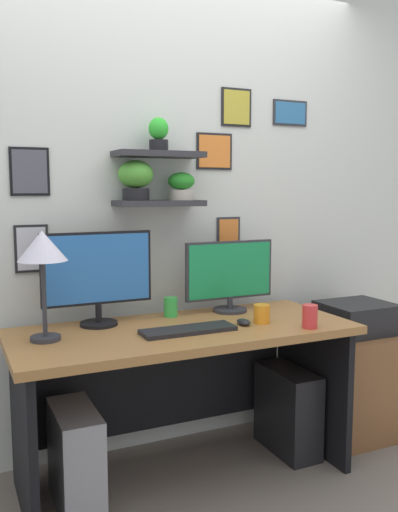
{
  "coord_description": "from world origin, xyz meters",
  "views": [
    {
      "loc": [
        -1.0,
        -2.34,
        1.41
      ],
      "look_at": [
        0.1,
        0.05,
        1.08
      ],
      "focal_mm": 38.74,
      "sensor_mm": 36.0,
      "label": 1
    }
  ],
  "objects": [
    {
      "name": "desk_lamp",
      "position": [
        -0.63,
        0.05,
        1.13
      ],
      "size": [
        0.21,
        0.21,
        0.48
      ],
      "color": "#2D2D33",
      "rests_on": "desk"
    },
    {
      "name": "monitor_right",
      "position": [
        0.36,
        0.22,
        0.95
      ],
      "size": [
        0.5,
        0.18,
        0.38
      ],
      "color": "#2D2D33",
      "rests_on": "desk"
    },
    {
      "name": "pen_cup",
      "position": [
        0.03,
        0.23,
        0.8
      ],
      "size": [
        0.07,
        0.07,
        0.1
      ],
      "primitive_type": "cylinder",
      "color": "green",
      "rests_on": "desk"
    },
    {
      "name": "computer_mouse",
      "position": [
        0.28,
        -0.08,
        0.77
      ],
      "size": [
        0.06,
        0.09,
        0.03
      ],
      "primitive_type": "ellipsoid",
      "color": "black",
      "rests_on": "desk"
    },
    {
      "name": "coffee_mug",
      "position": [
        0.38,
        -0.08,
        0.8
      ],
      "size": [
        0.08,
        0.08,
        0.09
      ],
      "primitive_type": "cylinder",
      "color": "orange",
      "rests_on": "desk"
    },
    {
      "name": "desk",
      "position": [
        0.0,
        0.05,
        0.54
      ],
      "size": [
        1.61,
        0.68,
        0.75
      ],
      "color": "#9E6B38",
      "rests_on": "ground"
    },
    {
      "name": "back_wall_assembly",
      "position": [
        -0.0,
        0.44,
        1.36
      ],
      "size": [
        4.4,
        0.24,
        2.7
      ],
      "color": "silver",
      "rests_on": "ground"
    },
    {
      "name": "drawer_cabinet",
      "position": [
        1.1,
        0.07,
        0.29
      ],
      "size": [
        0.44,
        0.5,
        0.59
      ],
      "primitive_type": "cube",
      "color": "brown",
      "rests_on": "ground"
    },
    {
      "name": "ground_plane",
      "position": [
        0.0,
        0.0,
        0.0
      ],
      "size": [
        8.0,
        8.0,
        0.0
      ],
      "primitive_type": "plane",
      "color": "#70665B"
    },
    {
      "name": "keyboard",
      "position": [
        -0.02,
        -0.09,
        0.76
      ],
      "size": [
        0.44,
        0.14,
        0.02
      ],
      "primitive_type": "cube",
      "color": "black",
      "rests_on": "desk"
    },
    {
      "name": "monitor_left",
      "position": [
        -0.36,
        0.22,
        1.0
      ],
      "size": [
        0.53,
        0.18,
        0.45
      ],
      "color": "black",
      "rests_on": "desk"
    },
    {
      "name": "computer_tower_left",
      "position": [
        -0.53,
        -0.01,
        0.22
      ],
      "size": [
        0.18,
        0.4,
        0.44
      ],
      "primitive_type": "cube",
      "color": "#99999E",
      "rests_on": "ground"
    },
    {
      "name": "printer",
      "position": [
        1.1,
        0.07,
        0.67
      ],
      "size": [
        0.38,
        0.34,
        0.17
      ],
      "primitive_type": "cube",
      "color": "black",
      "rests_on": "drawer_cabinet"
    },
    {
      "name": "water_cup",
      "position": [
        0.53,
        -0.25,
        0.81
      ],
      "size": [
        0.07,
        0.07,
        0.11
      ],
      "primitive_type": "cylinder",
      "color": "red",
      "rests_on": "desk"
    },
    {
      "name": "computer_tower_right",
      "position": [
        0.61,
        0.03,
        0.22
      ],
      "size": [
        0.18,
        0.4,
        0.45
      ],
      "primitive_type": "cube",
      "color": "black",
      "rests_on": "ground"
    }
  ]
}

